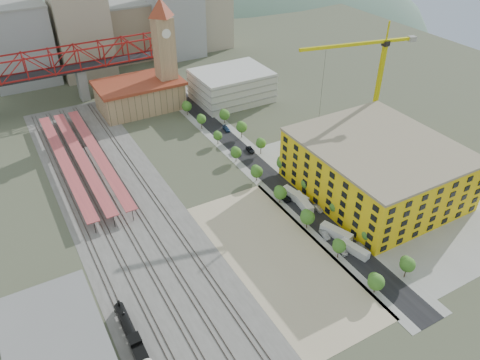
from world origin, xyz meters
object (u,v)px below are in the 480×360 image
clock_tower (164,43)px  site_trailer_a (354,250)px  construction_building (376,168)px  site_trailer_b (336,233)px  tower_crane (373,73)px  site_trailer_d (295,196)px  car_0 (342,251)px  site_trailer_c (303,203)px  locomotive (131,334)px

clock_tower → site_trailer_a: bearing=-86.2°
construction_building → site_trailer_b: construction_building is taller
construction_building → tower_crane: (19.39, 27.09, 20.46)m
site_trailer_d → tower_crane: bearing=10.6°
site_trailer_d → car_0: site_trailer_d is taller
clock_tower → car_0: 122.28m
construction_building → site_trailer_d: size_ratio=4.90×
tower_crane → site_trailer_b: bearing=-138.9°
site_trailer_c → site_trailer_b: bearing=-82.4°
site_trailer_a → site_trailer_d: bearing=75.8°
construction_building → site_trailer_a: (-26.00, -20.76, -8.16)m
site_trailer_a → site_trailer_b: site_trailer_b is taller
construction_building → site_trailer_c: bearing=169.8°
construction_building → clock_tower: bearing=108.8°
clock_tower → locomotive: clock_tower is taller
tower_crane → site_trailer_d: 56.46m
tower_crane → car_0: size_ratio=11.51×
clock_tower → car_0: (5.00, -118.93, -27.98)m
site_trailer_d → locomotive: bearing=-168.6°
clock_tower → site_trailer_b: (8.00, -112.46, -27.30)m
site_trailer_c → site_trailer_a: bearing=-82.4°
site_trailer_b → site_trailer_c: bearing=70.9°
locomotive → construction_building: bearing=10.9°
tower_crane → car_0: bearing=-136.4°
site_trailer_a → site_trailer_d: 30.03m
site_trailer_b → site_trailer_a: bearing=-109.1°
tower_crane → site_trailer_b: (-45.39, -39.55, -28.48)m
locomotive → site_trailer_a: (66.00, -3.11, -0.77)m
construction_building → site_trailer_d: 28.74m
site_trailer_a → site_trailer_c: (0.00, 25.46, 0.16)m
site_trailer_d → clock_tower: bearing=84.2°
locomotive → site_trailer_b: size_ratio=2.13×
construction_building → site_trailer_a: bearing=-141.4°
site_trailer_c → car_0: site_trailer_c is taller
site_trailer_d → car_0: (-3.00, -28.20, -0.70)m
site_trailer_a → site_trailer_d: size_ratio=0.88×
tower_crane → site_trailer_d: tower_crane is taller
locomotive → site_trailer_a: locomotive is taller
site_trailer_b → site_trailer_c: 17.16m
site_trailer_a → site_trailer_b: bearing=75.8°
construction_building → locomotive: 93.97m
site_trailer_b → tower_crane: bearing=21.9°
clock_tower → site_trailer_b: 116.00m
site_trailer_c → site_trailer_d: 4.56m
site_trailer_a → site_trailer_c: 25.46m
tower_crane → site_trailer_b: tower_crane is taller
site_trailer_a → tower_crane: bearing=32.3°
locomotive → car_0: 63.03m
clock_tower → car_0: bearing=-87.6°
site_trailer_d → car_0: size_ratio=2.46×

